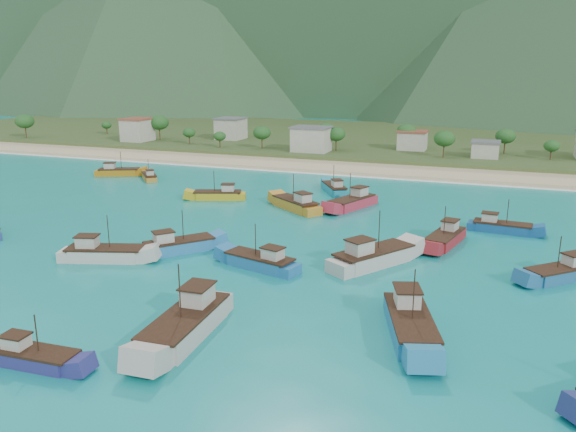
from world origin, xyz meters
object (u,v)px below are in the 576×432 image
(boat_9, at_px, (149,177))
(boat_12, at_px, (334,189))
(boat_6, at_px, (561,274))
(boat_10, at_px, (373,258))
(boat_21, at_px, (219,196))
(boat_27, at_px, (353,203))
(boat_17, at_px, (410,325))
(boat_14, at_px, (33,359))
(boat_24, at_px, (178,247))
(boat_11, at_px, (501,228))
(boat_22, at_px, (445,239))
(boat_19, at_px, (296,205))
(boat_20, at_px, (104,254))
(boat_30, at_px, (187,325))
(boat_13, at_px, (118,172))
(boat_23, at_px, (261,263))

(boat_9, relative_size, boat_12, 0.79)
(boat_6, height_order, boat_9, boat_6)
(boat_10, relative_size, boat_12, 1.27)
(boat_21, distance_m, boat_27, 26.43)
(boat_9, height_order, boat_17, boat_17)
(boat_9, bearing_deg, boat_14, -104.02)
(boat_24, bearing_deg, boat_12, 117.75)
(boat_10, xyz_separation_m, boat_11, (15.63, 22.35, -0.34))
(boat_21, xyz_separation_m, boat_22, (44.43, -14.59, 0.05))
(boat_21, bearing_deg, boat_19, -118.97)
(boat_20, distance_m, boat_27, 46.95)
(boat_6, relative_size, boat_20, 0.80)
(boat_27, height_order, boat_30, boat_30)
(boat_10, relative_size, boat_30, 0.95)
(boat_24, bearing_deg, boat_11, 71.89)
(boat_24, bearing_deg, boat_13, 173.95)
(boat_12, height_order, boat_14, boat_12)
(boat_6, height_order, boat_27, boat_27)
(boat_17, xyz_separation_m, boat_19, (-26.88, 42.83, -0.10))
(boat_10, bearing_deg, boat_20, -130.22)
(boat_20, distance_m, boat_21, 37.93)
(boat_27, bearing_deg, boat_10, 129.72)
(boat_23, relative_size, boat_27, 0.89)
(boat_14, distance_m, boat_30, 13.57)
(boat_19, bearing_deg, boat_24, -157.72)
(boat_27, bearing_deg, boat_13, 9.91)
(boat_6, bearing_deg, boat_11, -23.06)
(boat_24, bearing_deg, boat_19, 115.68)
(boat_6, relative_size, boat_10, 0.73)
(boat_11, distance_m, boat_17, 41.28)
(boat_11, height_order, boat_21, boat_21)
(boat_6, xyz_separation_m, boat_22, (-14.59, 9.65, 0.06))
(boat_21, bearing_deg, boat_23, -165.42)
(boat_22, distance_m, boat_27, 24.90)
(boat_13, distance_m, boat_17, 98.48)
(boat_19, xyz_separation_m, boat_22, (27.35, -11.96, -0.11))
(boat_12, height_order, boat_13, boat_13)
(boat_19, bearing_deg, boat_23, -132.13)
(boat_17, xyz_separation_m, boat_20, (-41.64, 7.60, -0.14))
(boat_20, height_order, boat_27, boat_27)
(boat_13, bearing_deg, boat_6, 43.88)
(boat_10, distance_m, boat_11, 27.27)
(boat_6, height_order, boat_17, boat_17)
(boat_13, relative_size, boat_17, 0.83)
(boat_21, distance_m, boat_30, 58.15)
(boat_22, xyz_separation_m, boat_24, (-34.67, -16.72, 0.01))
(boat_27, bearing_deg, boat_17, 131.19)
(boat_13, relative_size, boat_22, 0.98)
(boat_17, bearing_deg, boat_10, -85.12)
(boat_20, relative_size, boat_27, 0.96)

